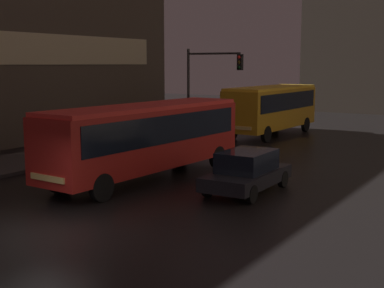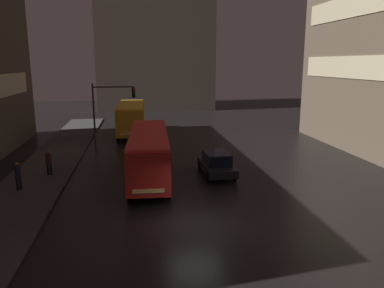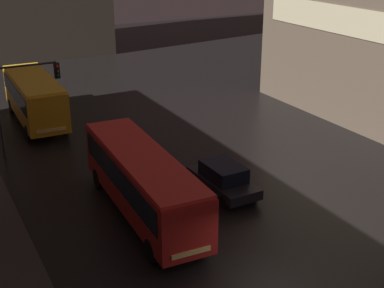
% 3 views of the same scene
% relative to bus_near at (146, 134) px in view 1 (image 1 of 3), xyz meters
% --- Properties ---
extents(ground_plane, '(120.00, 120.00, 0.00)m').
position_rel_bus_near_xyz_m(ground_plane, '(1.84, -7.41, -1.90)').
color(ground_plane, black).
extents(sidewalk_left, '(4.00, 48.00, 0.15)m').
position_rel_bus_near_xyz_m(sidewalk_left, '(-7.16, 2.59, -1.82)').
color(sidewalk_left, '#3D3A38').
rests_on(sidewalk_left, ground).
extents(bus_near, '(2.81, 10.38, 3.07)m').
position_rel_bus_near_xyz_m(bus_near, '(0.00, 0.00, 0.00)').
color(bus_near, '#AD1E19').
rests_on(bus_near, ground).
extents(bus_far, '(2.79, 9.13, 3.22)m').
position_rel_bus_near_xyz_m(bus_far, '(-1.35, 15.34, 0.09)').
color(bus_far, orange).
rests_on(bus_far, ground).
extents(car_taxi, '(1.98, 4.26, 1.54)m').
position_rel_bus_near_xyz_m(car_taxi, '(4.47, 0.23, -1.12)').
color(car_taxi, black).
rests_on(car_taxi, ground).
extents(pedestrian_near, '(0.53, 0.53, 1.65)m').
position_rel_bus_near_xyz_m(pedestrian_near, '(-6.49, 1.27, -0.77)').
color(pedestrian_near, black).
rests_on(pedestrian_near, sidewalk_left).
extents(traffic_light_main, '(3.72, 0.35, 5.59)m').
position_rel_bus_near_xyz_m(traffic_light_main, '(-3.09, 10.02, 1.95)').
color(traffic_light_main, '#2D2D2D').
rests_on(traffic_light_main, ground).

